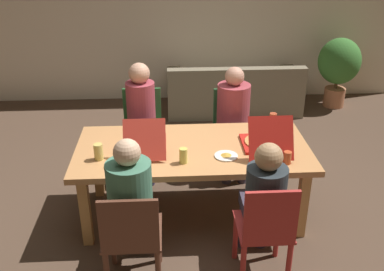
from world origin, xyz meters
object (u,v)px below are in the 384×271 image
Objects in this scene: plate_0 at (226,156)px; potted_plant at (339,65)px; person_0 at (263,197)px; person_1 at (131,199)px; drinking_glass_0 at (287,158)px; chair_1 at (132,237)px; pizza_box_0 at (146,142)px; drinking_glass_2 at (183,156)px; chair_2 at (231,127)px; chair_0 at (266,230)px; person_3 at (141,112)px; drinking_glass_3 at (273,120)px; couch at (233,94)px; chair_3 at (143,126)px; person_2 at (234,113)px; drinking_glass_1 at (98,152)px; plate_1 at (118,165)px; dining_table at (193,155)px; pizza_box_1 at (264,142)px.

plate_0 is 0.19× the size of potted_plant.
person_0 is 1.00m from person_1.
drinking_glass_0 is (1.28, 0.45, 0.06)m from person_1.
chair_1 is at bearing -90.00° from person_1.
drinking_glass_2 is (0.33, -0.31, 0.02)m from pizza_box_0.
chair_0 is at bearing -90.00° from chair_2.
chair_2 is at bearing 79.31° from plate_0.
person_0 is 2.15× the size of pizza_box_0.
person_3 is 0.81m from pizza_box_0.
chair_2 is 1.67× the size of pizza_box_0.
chair_1 is 0.85× the size of potted_plant.
drinking_glass_3 is 2.24m from couch.
person_1 is 2.28× the size of pizza_box_0.
person_0 reaches higher than chair_1.
person_3 reaches higher than chair_3.
chair_0 is 6.14× the size of drinking_glass_3.
person_2 reaches higher than potted_plant.
drinking_glass_3 is at bearing 45.28° from chair_1.
chair_2 is at bearing 40.06° from drinking_glass_1.
couch is (-0.06, 2.18, -0.53)m from drinking_glass_3.
plate_1 is at bearing 151.68° from chair_0.
chair_1 is at bearing -77.37° from plate_1.
pizza_box_1 is (0.65, -0.04, 0.13)m from dining_table.
drinking_glass_1 is at bearing 171.91° from drinking_glass_2.
chair_3 is at bearing 133.87° from drinking_glass_0.
person_3 is at bearing 161.43° from drinking_glass_3.
plate_1 is at bearing -154.31° from drinking_glass_3.
chair_1 is at bearing -90.00° from chair_3.
pizza_box_0 reaches higher than drinking_glass_0.
person_0 is 7.90× the size of drinking_glass_3.
chair_3 is at bearing 75.01° from drinking_glass_1.
pizza_box_0 is 0.41m from plate_1.
person_0 is 1.21m from drinking_glass_3.
pizza_box_0 reaches higher than chair_1.
person_0 is 1.03m from chair_1.
pizza_box_1 is at bearing 33.41° from person_1.
chair_3 is (-0.50, 0.98, -0.14)m from dining_table.
chair_1 is 2.11m from chair_2.
pizza_box_1 is (1.07, -0.06, 0.00)m from pizza_box_0.
person_2 is (0.00, 1.72, 0.23)m from chair_0.
pizza_box_1 reaches higher than drinking_glass_2.
plate_0 is at bearing 43.81° from chair_1.
person_2 is (-0.00, 1.56, 0.03)m from person_0.
pizza_box_0 is (-0.91, 0.80, 0.09)m from person_0.
chair_3 reaches higher than drinking_glass_3.
person_1 reaches higher than couch.
person_2 is 5.92× the size of plate_0.
plate_1 reaches higher than dining_table.
dining_table is at bearing 26.32° from plate_1.
person_0 is at bearing -58.20° from person_3.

